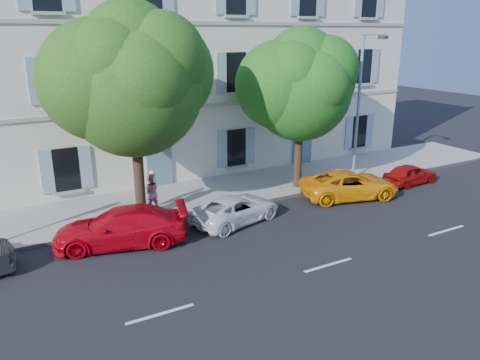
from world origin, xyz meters
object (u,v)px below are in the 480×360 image
tree_right (301,91)px  car_white_coupe (236,209)px  car_yellow_supercar (350,185)px  pedestrian_a (152,189)px  car_red_coupe (121,227)px  street_lamp (361,99)px  car_red_hatchback (410,174)px  tree_left (133,87)px  pedestrian_b (150,193)px

tree_right → car_white_coupe: bearing=-154.3°
car_yellow_supercar → pedestrian_a: (-8.76, 2.96, 0.35)m
tree_right → pedestrian_a: (-7.35, 0.66, -3.93)m
car_red_coupe → car_yellow_supercar: (10.94, -0.10, -0.06)m
car_red_coupe → car_white_coupe: car_red_coupe is taller
car_red_coupe → street_lamp: street_lamp is taller
car_red_hatchback → tree_left: 14.81m
car_yellow_supercar → pedestrian_a: pedestrian_a is taller
tree_right → car_yellow_supercar: bearing=-58.5°
car_red_hatchback → tree_left: size_ratio=0.37×
street_lamp → pedestrian_a: bearing=174.5°
car_red_coupe → tree_right: tree_right is taller
car_red_hatchback → tree_left: bearing=79.6°
tree_right → tree_left: bearing=-177.5°
car_red_hatchback → pedestrian_b: size_ratio=1.86×
tree_left → pedestrian_a: size_ratio=4.97×
car_white_coupe → car_yellow_supercar: (6.18, 0.00, 0.08)m
tree_right → pedestrian_b: (-7.58, 0.23, -3.93)m
car_white_coupe → street_lamp: size_ratio=0.55×
car_yellow_supercar → tree_left: tree_left is taller
car_red_hatchback → tree_right: bearing=65.9°
car_yellow_supercar → pedestrian_b: bearing=88.8°
car_red_hatchback → pedestrian_b: 13.42m
car_yellow_supercar → tree_left: size_ratio=0.55×
car_white_coupe → street_lamp: street_lamp is taller
car_yellow_supercar → car_red_hatchback: (4.21, 0.10, -0.11)m
street_lamp → car_yellow_supercar: bearing=-137.4°
tree_left → street_lamp: (11.68, -0.03, -1.22)m
car_red_coupe → street_lamp: bearing=114.0°
car_red_hatchback → street_lamp: street_lamp is taller
car_red_coupe → pedestrian_b: (1.95, 2.44, 0.29)m
car_white_coupe → tree_left: 6.35m
car_white_coupe → pedestrian_b: 3.81m
tree_left → pedestrian_b: bearing=44.2°
car_yellow_supercar → car_red_coupe: bearing=104.1°
street_lamp → tree_left: bearing=179.9°
tree_left → pedestrian_b: (0.61, 0.60, -4.56)m
tree_right → car_red_coupe: bearing=-167.0°
car_red_coupe → tree_right: size_ratio=0.65×
car_red_coupe → tree_left: tree_left is taller
car_red_coupe → tree_right: (9.53, 2.20, 4.22)m
pedestrian_a → car_yellow_supercar: bearing=131.8°
street_lamp → car_white_coupe: bearing=-167.0°
car_red_hatchback → tree_right: tree_right is taller
car_white_coupe → car_yellow_supercar: bearing=-105.4°
street_lamp → pedestrian_a: 11.39m
car_red_coupe → pedestrian_a: size_ratio=2.88×
car_yellow_supercar → tree_left: bearing=93.2°
tree_left → car_red_coupe: bearing=-126.0°
car_yellow_supercar → tree_right: 5.06m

